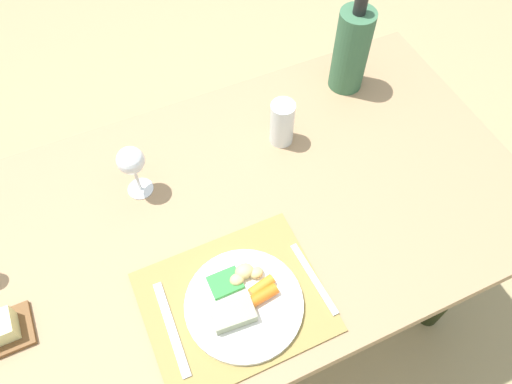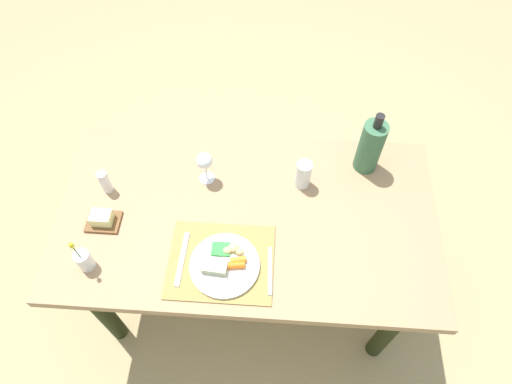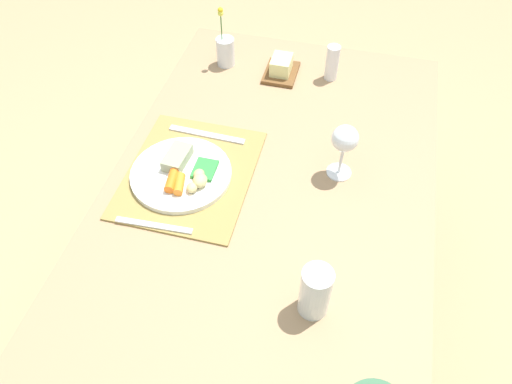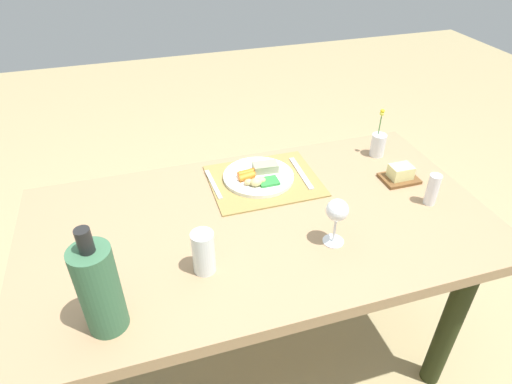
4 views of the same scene
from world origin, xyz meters
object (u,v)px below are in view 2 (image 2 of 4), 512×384
object	(u,v)px
knife	(270,270)
water_tumbler	(303,176)
dinner_plate	(225,264)
fork	(182,259)
butter_dish	(102,219)
flower_vase	(84,260)
wine_glass	(205,162)
salt_shaker	(105,182)
dining_table	(248,228)
cooler_bottle	(370,146)

from	to	relation	value
knife	water_tumbler	bearing A→B (deg)	71.28
dinner_plate	fork	world-z (taller)	dinner_plate
knife	butter_dish	xyz separation A→B (m)	(-0.66, 0.16, 0.02)
flower_vase	wine_glass	bearing A→B (deg)	47.25
water_tumbler	wine_glass	bearing A→B (deg)	179.97
dinner_plate	salt_shaker	xyz separation A→B (m)	(-0.51, 0.31, 0.04)
knife	salt_shaker	distance (m)	0.75
butter_dish	salt_shaker	xyz separation A→B (m)	(-0.02, 0.15, 0.03)
dinner_plate	fork	xyz separation A→B (m)	(-0.16, 0.01, -0.01)
flower_vase	wine_glass	size ratio (longest dim) A/B	1.26
knife	salt_shaker	xyz separation A→B (m)	(-0.68, 0.32, 0.05)
dining_table	fork	bearing A→B (deg)	-137.39
butter_dish	water_tumbler	xyz separation A→B (m)	(0.77, 0.24, 0.03)
dining_table	dinner_plate	size ratio (longest dim) A/B	5.82
cooler_bottle	wine_glass	world-z (taller)	cooler_bottle
salt_shaker	butter_dish	bearing A→B (deg)	-82.66
cooler_bottle	salt_shaker	xyz separation A→B (m)	(-1.06, -0.20, -0.07)
wine_glass	dining_table	bearing A→B (deg)	-42.03
water_tumbler	dining_table	bearing A→B (deg)	-142.49
salt_shaker	wine_glass	distance (m)	0.41
dining_table	flower_vase	distance (m)	0.65
fork	salt_shaker	bearing A→B (deg)	142.07
dining_table	water_tumbler	xyz separation A→B (m)	(0.21, 0.16, 0.16)
fork	wine_glass	distance (m)	0.39
fork	cooler_bottle	distance (m)	0.87
dining_table	knife	bearing A→B (deg)	-66.77
cooler_bottle	flower_vase	bearing A→B (deg)	-153.06
salt_shaker	water_tumbler	bearing A→B (deg)	5.92
fork	knife	bearing A→B (deg)	-2.57
knife	butter_dish	distance (m)	0.68
fork	butter_dish	xyz separation A→B (m)	(-0.33, 0.14, 0.02)
dining_table	knife	xyz separation A→B (m)	(0.10, -0.23, 0.11)
dinner_plate	wine_glass	bearing A→B (deg)	106.60
knife	flower_vase	world-z (taller)	flower_vase
dinner_plate	wine_glass	xyz separation A→B (m)	(-0.12, 0.39, 0.10)
knife	cooler_bottle	size ratio (longest dim) A/B	0.61
dining_table	water_tumbler	bearing A→B (deg)	37.51
water_tumbler	wine_glass	size ratio (longest dim) A/B	0.85
dinner_plate	salt_shaker	size ratio (longest dim) A/B	2.31
cooler_bottle	dinner_plate	bearing A→B (deg)	-137.43
butter_dish	dining_table	bearing A→B (deg)	7.31
water_tumbler	wine_glass	distance (m)	0.40
dinner_plate	fork	distance (m)	0.16
dining_table	cooler_bottle	size ratio (longest dim) A/B	4.93
knife	wine_glass	world-z (taller)	wine_glass
dining_table	butter_dish	size ratio (longest dim) A/B	11.60
dinner_plate	knife	bearing A→B (deg)	-3.86
knife	salt_shaker	bearing A→B (deg)	152.17
dinner_plate	flower_vase	world-z (taller)	flower_vase
butter_dish	flower_vase	size ratio (longest dim) A/B	0.66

